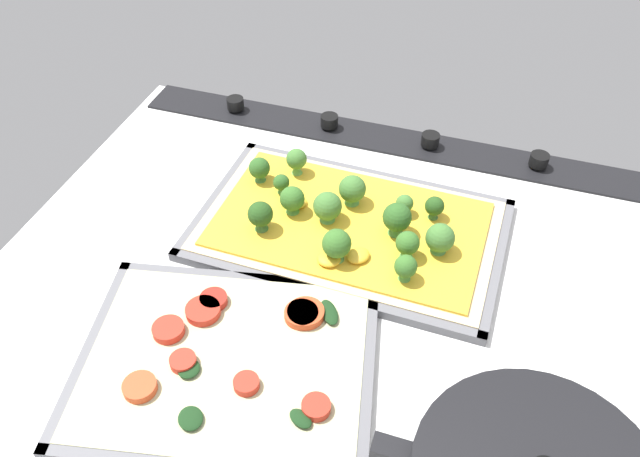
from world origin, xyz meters
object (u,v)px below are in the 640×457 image
Objects in this scene: veggie_pizza_back at (228,358)px; baking_tray_front at (349,231)px; baking_tray_back at (227,364)px; broccoli_pizza at (349,222)px.

baking_tray_front is at bearing -105.84° from veggie_pizza_back.
baking_tray_back is 1.08× the size of veggie_pizza_back.
baking_tray_front is 1.21× the size of veggie_pizza_back.
broccoli_pizza is at bearing -105.68° from baking_tray_back.
baking_tray_back is (6.83, 24.34, -1.73)cm from broccoli_pizza.
baking_tray_back is (6.91, 24.52, 0.01)cm from baking_tray_front.
broccoli_pizza is at bearing 66.62° from baking_tray_front.
baking_tray_front is 1.11× the size of baking_tray_back.
veggie_pizza_back is at bearing 74.21° from broccoli_pizza.
baking_tray_front is at bearing -105.74° from baking_tray_back.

